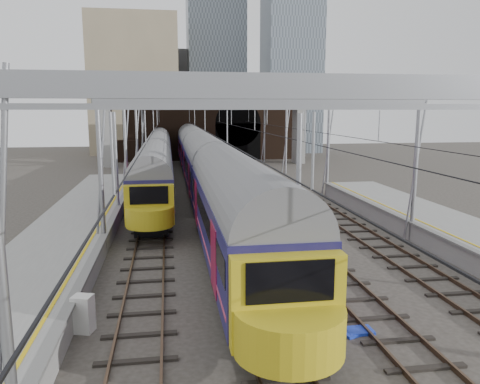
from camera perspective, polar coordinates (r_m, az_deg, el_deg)
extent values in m
plane|color=#38332D|center=(17.53, 8.67, -14.15)|extent=(160.00, 160.00, 0.00)
cube|color=gray|center=(19.63, -24.16, -10.52)|extent=(4.20, 55.00, 1.10)
cube|color=slate|center=(19.02, -18.24, -9.19)|extent=(0.35, 55.00, 0.12)
cube|color=gold|center=(19.09, -19.74, -9.00)|extent=(0.12, 55.00, 0.01)
cube|color=#4C3828|center=(31.09, -11.84, -3.31)|extent=(0.08, 80.00, 0.16)
cube|color=#4C3828|center=(31.04, -9.18, -3.25)|extent=(0.08, 80.00, 0.16)
cube|color=black|center=(31.07, -10.50, -3.41)|extent=(2.40, 80.00, 0.14)
cube|color=#4C3828|center=(31.12, -4.45, -3.11)|extent=(0.08, 80.00, 0.16)
cube|color=#4C3828|center=(31.25, -1.82, -3.03)|extent=(0.08, 80.00, 0.16)
cube|color=black|center=(31.19, -3.13, -3.21)|extent=(2.40, 80.00, 0.14)
cube|color=#4C3828|center=(31.65, 2.79, -2.87)|extent=(0.08, 80.00, 0.16)
cube|color=#4C3828|center=(31.97, 5.33, -2.77)|extent=(0.08, 80.00, 0.16)
cube|color=black|center=(31.82, 4.06, -2.95)|extent=(2.40, 80.00, 0.14)
cube|color=#4C3828|center=(32.68, 9.69, -2.59)|extent=(0.08, 80.00, 0.16)
cube|color=#4C3828|center=(33.16, 12.05, -2.49)|extent=(0.08, 80.00, 0.16)
cube|color=black|center=(32.93, 10.88, -2.67)|extent=(2.40, 80.00, 0.14)
cylinder|color=gray|center=(10.28, -27.12, -8.94)|extent=(0.24, 0.24, 8.00)
cube|color=gray|center=(10.47, 19.82, 11.93)|extent=(16.80, 0.28, 0.50)
cylinder|color=gray|center=(23.66, -16.61, 1.97)|extent=(0.24, 0.24, 8.00)
cylinder|color=gray|center=(26.87, 20.61, 2.66)|extent=(0.24, 0.24, 8.00)
cube|color=gray|center=(23.75, 3.30, 11.10)|extent=(16.80, 0.28, 0.50)
cylinder|color=gray|center=(37.50, -13.77, 4.93)|extent=(0.24, 0.24, 8.00)
cylinder|color=gray|center=(39.60, 10.69, 5.29)|extent=(0.24, 0.24, 8.00)
cube|color=gray|center=(37.55, -1.23, 10.71)|extent=(16.80, 0.28, 0.50)
cylinder|color=gray|center=(51.43, -12.46, 6.28)|extent=(0.24, 0.24, 8.00)
cylinder|color=gray|center=(52.98, 5.65, 6.57)|extent=(0.24, 0.24, 8.00)
cube|color=gray|center=(51.46, -3.31, 10.51)|extent=(16.80, 0.28, 0.50)
cylinder|color=gray|center=(63.39, -11.79, 6.97)|extent=(0.24, 0.24, 8.00)
cylinder|color=gray|center=(64.65, 3.00, 7.22)|extent=(0.24, 0.24, 8.00)
cube|color=gray|center=(63.42, -4.37, 10.41)|extent=(16.80, 0.28, 0.50)
cube|color=black|center=(30.29, -10.83, 6.73)|extent=(0.03, 80.00, 0.03)
cube|color=black|center=(30.41, -3.23, 6.91)|extent=(0.03, 80.00, 0.03)
cube|color=black|center=(31.06, 4.19, 6.96)|extent=(0.03, 80.00, 0.03)
cube|color=black|center=(32.19, 11.20, 6.90)|extent=(0.03, 80.00, 0.03)
cube|color=black|center=(67.63, -2.90, 7.77)|extent=(26.00, 2.00, 9.00)
cube|color=black|center=(67.10, -0.23, 6.14)|extent=(6.50, 0.10, 5.20)
cylinder|color=black|center=(66.98, -0.23, 8.36)|extent=(6.50, 0.10, 6.50)
cube|color=black|center=(66.66, -13.14, 4.90)|extent=(6.00, 1.50, 3.00)
cube|color=gray|center=(61.77, -15.90, 6.82)|extent=(1.20, 2.50, 8.20)
cube|color=gray|center=(63.73, 7.18, 7.21)|extent=(1.20, 2.50, 8.20)
cube|color=#4C554E|center=(61.43, -4.23, 10.98)|extent=(28.00, 3.00, 1.40)
cube|color=gray|center=(61.46, -4.24, 11.82)|extent=(28.00, 3.00, 0.30)
cube|color=tan|center=(81.47, -12.62, 12.50)|extent=(14.00, 12.00, 22.00)
cube|color=#4C5660|center=(88.13, -3.01, 15.78)|extent=(10.00, 10.00, 32.00)
cube|color=gray|center=(95.29, -7.13, 11.06)|extent=(18.00, 14.00, 18.00)
cube|color=black|center=(47.07, -5.09, 1.68)|extent=(2.39, 70.75, 0.70)
cube|color=#18164D|center=(46.82, -5.13, 4.12)|extent=(3.04, 70.75, 2.72)
cylinder|color=slate|center=(46.70, -5.16, 5.77)|extent=(2.98, 70.25, 2.98)
cube|color=black|center=(46.78, -5.14, 4.64)|extent=(3.06, 69.55, 0.82)
cube|color=#D54266|center=(46.91, -5.12, 3.19)|extent=(3.06, 69.75, 0.13)
cube|color=gold|center=(12.35, 5.89, -13.33)|extent=(2.98, 0.60, 2.52)
cube|color=black|center=(11.96, 6.16, -10.82)|extent=(2.28, 0.08, 1.09)
cube|color=black|center=(48.93, -9.93, 1.89)|extent=(2.11, 46.79, 0.70)
cube|color=#18164D|center=(48.71, -9.99, 4.04)|extent=(2.68, 46.79, 2.40)
cylinder|color=slate|center=(48.60, -10.03, 5.45)|extent=(2.63, 46.29, 2.63)
cube|color=black|center=(48.67, -10.01, 4.49)|extent=(2.70, 45.59, 0.72)
cube|color=#D54266|center=(48.78, -9.97, 3.26)|extent=(2.70, 45.79, 0.11)
cube|color=gold|center=(25.43, -10.98, -1.61)|extent=(2.63, 0.60, 2.20)
cube|color=black|center=(25.15, -11.04, -0.40)|extent=(2.01, 0.08, 0.96)
cylinder|color=black|center=(20.22, -2.37, -4.22)|extent=(0.14, 0.14, 4.35)
cube|color=black|center=(19.66, -2.35, 1.04)|extent=(0.36, 0.30, 0.82)
sphere|color=red|center=(19.51, -2.31, 1.51)|extent=(0.16, 0.16, 0.16)
cylinder|color=black|center=(17.68, 2.67, -5.71)|extent=(0.16, 0.16, 4.71)
cube|color=black|center=(17.06, 2.84, 0.81)|extent=(0.36, 0.22, 0.88)
sphere|color=red|center=(16.91, 2.93, 1.40)|extent=(0.18, 0.18, 0.18)
cube|color=silver|center=(16.45, -18.57, -13.90)|extent=(0.74, 0.67, 1.23)
cube|color=#1B37CA|center=(16.33, 14.38, -16.06)|extent=(0.87, 0.62, 0.10)
cube|color=#1B37CA|center=(28.70, 7.68, -4.37)|extent=(1.02, 0.76, 0.11)
cube|color=#1B37CA|center=(16.18, 13.65, -16.30)|extent=(0.91, 0.77, 0.09)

